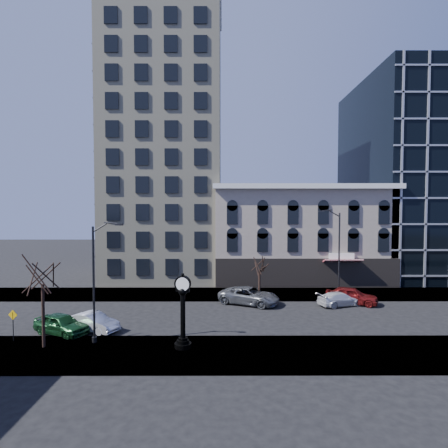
{
  "coord_description": "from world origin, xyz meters",
  "views": [
    {
      "loc": [
        1.91,
        -30.38,
        9.4
      ],
      "look_at": [
        2.0,
        4.0,
        8.0
      ],
      "focal_mm": 28.0,
      "sensor_mm": 36.0,
      "label": 1
    }
  ],
  "objects_px": {
    "warning_sign": "(13,320)",
    "car_near_b": "(93,322)",
    "car_near_a": "(61,324)",
    "street_lamp_near": "(102,250)",
    "street_clock": "(183,314)"
  },
  "relations": [
    {
      "from": "warning_sign",
      "to": "car_near_a",
      "type": "height_order",
      "value": "warning_sign"
    },
    {
      "from": "street_lamp_near",
      "to": "car_near_b",
      "type": "xyz_separation_m",
      "value": [
        -1.67,
        2.69,
        -5.91
      ]
    },
    {
      "from": "warning_sign",
      "to": "car_near_b",
      "type": "relative_size",
      "value": 0.52
    },
    {
      "from": "warning_sign",
      "to": "car_near_a",
      "type": "distance_m",
      "value": 3.24
    },
    {
      "from": "car_near_a",
      "to": "car_near_b",
      "type": "bearing_deg",
      "value": -48.48
    },
    {
      "from": "street_lamp_near",
      "to": "car_near_a",
      "type": "distance_m",
      "value": 7.28
    },
    {
      "from": "warning_sign",
      "to": "street_clock",
      "type": "bearing_deg",
      "value": 4.68
    },
    {
      "from": "street_clock",
      "to": "warning_sign",
      "type": "xyz_separation_m",
      "value": [
        -12.15,
        1.22,
        -0.76
      ]
    },
    {
      "from": "car_near_b",
      "to": "warning_sign",
      "type": "bearing_deg",
      "value": 140.85
    },
    {
      "from": "car_near_a",
      "to": "car_near_b",
      "type": "height_order",
      "value": "car_near_a"
    },
    {
      "from": "street_clock",
      "to": "street_lamp_near",
      "type": "distance_m",
      "value": 7.13
    },
    {
      "from": "street_lamp_near",
      "to": "car_near_a",
      "type": "bearing_deg",
      "value": 159.4
    },
    {
      "from": "warning_sign",
      "to": "car_near_b",
      "type": "bearing_deg",
      "value": 36.61
    },
    {
      "from": "street_clock",
      "to": "street_lamp_near",
      "type": "xyz_separation_m",
      "value": [
        -5.69,
        0.88,
        4.2
      ]
    },
    {
      "from": "warning_sign",
      "to": "car_near_b",
      "type": "height_order",
      "value": "warning_sign"
    }
  ]
}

